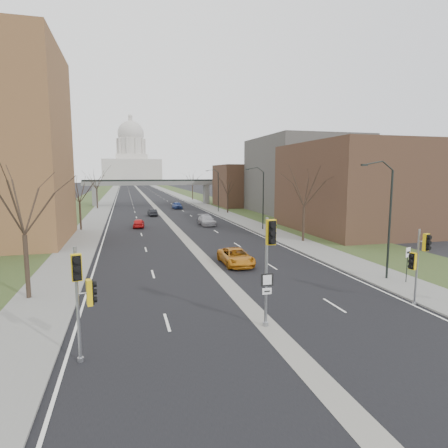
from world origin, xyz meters
name	(u,v)px	position (x,y,z in m)	size (l,w,h in m)	color
ground	(269,328)	(0.00, 0.00, 0.00)	(700.00, 700.00, 0.00)	black
road_surface	(141,192)	(0.00, 150.00, 0.01)	(20.00, 600.00, 0.01)	black
median_strip	(141,192)	(0.00, 150.00, 0.00)	(1.20, 600.00, 0.02)	gray
sidewalk_right	(169,192)	(12.00, 150.00, 0.06)	(4.00, 600.00, 0.12)	gray
sidewalk_left	(112,192)	(-12.00, 150.00, 0.06)	(4.00, 600.00, 0.12)	gray
grass_verge_right	(182,191)	(18.00, 150.00, 0.05)	(8.00, 600.00, 0.10)	#2D411E
grass_verge_left	(98,192)	(-18.00, 150.00, 0.05)	(8.00, 600.00, 0.10)	#2D411E
commercial_block_near	(357,187)	(24.00, 28.00, 6.00)	(16.00, 20.00, 12.00)	#4C3023
commercial_block_mid	(303,176)	(28.00, 52.00, 7.50)	(18.00, 22.00, 15.00)	#4E4D48
commercial_block_far	(247,186)	(22.00, 70.00, 5.00)	(14.00, 14.00, 10.00)	#4C3023
pedestrian_bridge	(152,186)	(0.00, 80.00, 4.84)	(34.00, 3.00, 6.45)	slate
capitol	(132,161)	(0.00, 320.00, 18.60)	(48.00, 42.00, 55.75)	#B8B2A8
streetlight_near	(382,187)	(10.99, 6.00, 6.95)	(2.61, 0.20, 8.70)	black
streetlight_mid	(258,180)	(10.99, 32.00, 6.95)	(2.61, 0.20, 8.70)	black
streetlight_far	(214,178)	(10.99, 58.00, 6.95)	(2.61, 0.20, 8.70)	black
tree_left_a	(22,194)	(-13.00, 8.00, 6.64)	(7.20, 7.20, 9.40)	#382B21
tree_left_b	(79,186)	(-13.00, 38.00, 6.23)	(6.75, 6.75, 8.81)	#382B21
tree_left_c	(96,178)	(-13.00, 72.00, 7.04)	(7.65, 7.65, 9.99)	#382B21
tree_right_a	(305,185)	(13.00, 22.00, 6.64)	(7.20, 7.20, 9.40)	#382B21
tree_right_b	(228,184)	(13.00, 55.00, 5.82)	(6.30, 6.30, 8.22)	#382B21
tree_right_c	(192,177)	(13.00, 95.00, 7.04)	(7.65, 7.65, 9.99)	#382B21
signal_pole_left	(82,288)	(-8.77, -1.39, 3.24)	(0.83, 1.02, 4.94)	gray
signal_pole_median	(269,253)	(-0.09, -0.07, 3.96)	(0.66, 0.92, 5.68)	gray
signal_pole_right	(419,257)	(9.68, 0.73, 3.02)	(0.98, 0.77, 4.62)	gray
speed_limit_sign	(407,258)	(12.45, 4.74, 1.87)	(0.52, 0.22, 2.54)	black
car_left_near	(139,223)	(-5.08, 38.87, 0.66)	(1.56, 3.88, 1.32)	red
car_left_far	(152,213)	(-2.00, 53.98, 0.64)	(1.35, 3.88, 1.28)	black
car_right_near	(236,257)	(2.22, 13.35, 0.71)	(2.35, 5.11, 1.42)	#BC6F14
car_right_mid	(207,220)	(5.17, 38.90, 0.76)	(2.14, 5.27, 1.53)	#A1A0A8
car_right_far	(177,205)	(4.52, 67.46, 0.78)	(1.85, 4.59, 1.56)	navy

